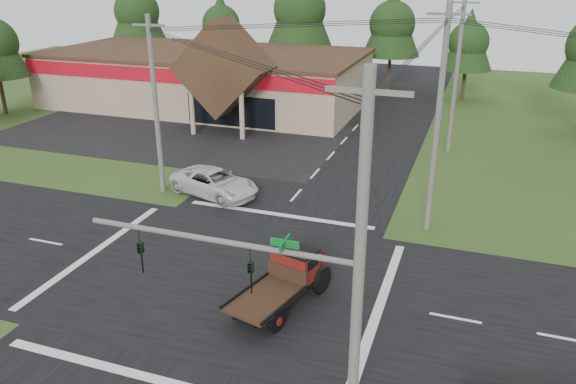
% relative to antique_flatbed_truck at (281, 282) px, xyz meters
% --- Properties ---
extents(ground, '(120.00, 120.00, 0.00)m').
position_rel_antique_flatbed_truck_xyz_m(ground, '(-3.15, 1.40, -1.09)').
color(ground, '#2D4719').
rests_on(ground, ground).
extents(road_ns, '(12.00, 120.00, 0.02)m').
position_rel_antique_flatbed_truck_xyz_m(road_ns, '(-3.15, 1.40, -1.08)').
color(road_ns, black).
rests_on(road_ns, ground).
extents(road_ew, '(120.00, 12.00, 0.02)m').
position_rel_antique_flatbed_truck_xyz_m(road_ew, '(-3.15, 1.40, -1.08)').
color(road_ew, black).
rests_on(road_ew, ground).
extents(parking_apron, '(28.00, 14.00, 0.02)m').
position_rel_antique_flatbed_truck_xyz_m(parking_apron, '(-17.15, 20.40, -1.08)').
color(parking_apron, black).
rests_on(parking_apron, ground).
extents(cvs_building, '(30.40, 18.20, 9.19)m').
position_rel_antique_flatbed_truck_xyz_m(cvs_building, '(-18.86, 30.97, 1.69)').
color(cvs_building, tan).
rests_on(cvs_building, ground).
extents(traffic_signal_mast, '(8.12, 0.24, 7.00)m').
position_rel_antique_flatbed_truck_xyz_m(traffic_signal_mast, '(2.66, -6.10, 3.33)').
color(traffic_signal_mast, '#595651').
rests_on(traffic_signal_mast, ground).
extents(utility_pole_nr, '(2.00, 0.30, 11.00)m').
position_rel_antique_flatbed_truck_xyz_m(utility_pole_nr, '(4.35, -6.10, 4.55)').
color(utility_pole_nr, '#595651').
rests_on(utility_pole_nr, ground).
extents(utility_pole_nw, '(2.00, 0.30, 10.50)m').
position_rel_antique_flatbed_truck_xyz_m(utility_pole_nw, '(-11.15, 9.40, 4.29)').
color(utility_pole_nw, '#595651').
rests_on(utility_pole_nw, ground).
extents(utility_pole_ne, '(2.00, 0.30, 11.50)m').
position_rel_antique_flatbed_truck_xyz_m(utility_pole_ne, '(4.85, 9.40, 4.80)').
color(utility_pole_ne, '#595651').
rests_on(utility_pole_ne, ground).
extents(utility_pole_n, '(2.00, 0.30, 11.20)m').
position_rel_antique_flatbed_truck_xyz_m(utility_pole_n, '(4.85, 23.40, 4.65)').
color(utility_pole_n, '#595651').
rests_on(utility_pole_n, ground).
extents(tree_row_a, '(6.72, 6.72, 12.12)m').
position_rel_antique_flatbed_truck_xyz_m(tree_row_a, '(-33.15, 41.40, 6.96)').
color(tree_row_a, '#332316').
rests_on(tree_row_a, ground).
extents(tree_row_b, '(5.60, 5.60, 10.10)m').
position_rel_antique_flatbed_truck_xyz_m(tree_row_b, '(-23.15, 43.40, 5.61)').
color(tree_row_b, '#332316').
rests_on(tree_row_b, ground).
extents(tree_row_c, '(7.28, 7.28, 13.13)m').
position_rel_antique_flatbed_truck_xyz_m(tree_row_c, '(-13.15, 42.40, 7.63)').
color(tree_row_c, '#332316').
rests_on(tree_row_c, ground).
extents(tree_row_d, '(6.16, 6.16, 11.11)m').
position_rel_antique_flatbed_truck_xyz_m(tree_row_d, '(-3.15, 43.40, 6.28)').
color(tree_row_d, '#332316').
rests_on(tree_row_d, ground).
extents(tree_row_e, '(5.04, 5.04, 9.09)m').
position_rel_antique_flatbed_truck_xyz_m(tree_row_e, '(4.85, 41.40, 4.94)').
color(tree_row_e, '#332316').
rests_on(tree_row_e, ground).
extents(antique_flatbed_truck, '(3.25, 5.56, 2.19)m').
position_rel_antique_flatbed_truck_xyz_m(antique_flatbed_truck, '(0.00, 0.00, 0.00)').
color(antique_flatbed_truck, '#5D100D').
rests_on(antique_flatbed_truck, ground).
extents(white_pickup, '(6.20, 4.14, 1.58)m').
position_rel_antique_flatbed_truck_xyz_m(white_pickup, '(-7.87, 9.93, -0.30)').
color(white_pickup, silver).
rests_on(white_pickup, ground).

